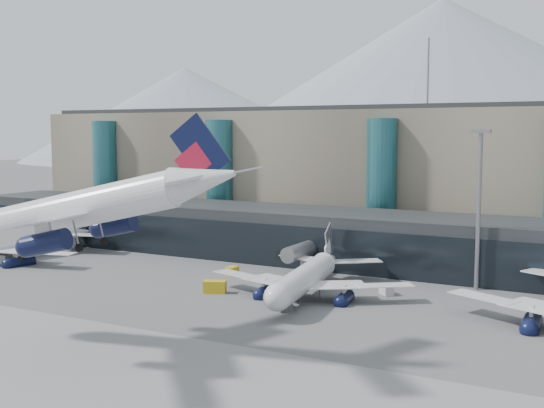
% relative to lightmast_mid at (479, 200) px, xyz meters
% --- Properties ---
extents(ground, '(900.00, 900.00, 0.00)m').
position_rel_lightmast_mid_xyz_m(ground, '(-30.00, -48.00, -14.42)').
color(ground, '#515154').
rests_on(ground, ground).
extents(runway_strip, '(400.00, 40.00, 0.04)m').
position_rel_lightmast_mid_xyz_m(runway_strip, '(-30.00, -63.00, -14.40)').
color(runway_strip, slate).
rests_on(runway_strip, ground).
extents(runway_markings, '(128.00, 1.00, 0.02)m').
position_rel_lightmast_mid_xyz_m(runway_markings, '(-30.00, -63.00, -14.37)').
color(runway_markings, gold).
rests_on(runway_markings, ground).
extents(concourse, '(170.00, 27.00, 10.00)m').
position_rel_lightmast_mid_xyz_m(concourse, '(-30.02, 9.73, -9.45)').
color(concourse, black).
rests_on(concourse, ground).
extents(terminal_main, '(130.00, 30.00, 31.00)m').
position_rel_lightmast_mid_xyz_m(terminal_main, '(-55.00, 42.00, 1.03)').
color(terminal_main, gray).
rests_on(terminal_main, ground).
extents(teal_towers, '(116.40, 19.40, 46.00)m').
position_rel_lightmast_mid_xyz_m(teal_towers, '(-44.99, 26.01, -0.41)').
color(teal_towers, '#245C65').
rests_on(teal_towers, ground).
extents(lightmast_mid, '(3.00, 1.20, 25.60)m').
position_rel_lightmast_mid_xyz_m(lightmast_mid, '(0.00, 0.00, 0.00)').
color(lightmast_mid, slate).
rests_on(lightmast_mid, ground).
extents(hero_jet, '(37.79, 37.39, 12.21)m').
position_rel_lightmast_mid_xyz_m(hero_jet, '(-32.34, -50.88, 3.42)').
color(hero_jet, silver).
rests_on(hero_jet, ground).
extents(jet_parked_left, '(36.96, 37.85, 12.18)m').
position_rel_lightmast_mid_xyz_m(jet_parked_left, '(-86.38, -15.50, -9.81)').
color(jet_parked_left, silver).
rests_on(jet_parked_left, ground).
extents(jet_parked_mid, '(33.69, 33.81, 10.96)m').
position_rel_lightmast_mid_xyz_m(jet_parked_mid, '(-22.28, -15.63, -10.27)').
color(jet_parked_mid, silver).
rests_on(jet_parked_mid, ground).
extents(veh_a, '(3.24, 2.18, 1.68)m').
position_rel_lightmast_mid_xyz_m(veh_a, '(-85.30, -20.39, -13.58)').
color(veh_a, silver).
rests_on(veh_a, ground).
extents(veh_b, '(1.67, 2.61, 1.47)m').
position_rel_lightmast_mid_xyz_m(veh_b, '(-40.52, -8.92, -13.68)').
color(veh_b, gold).
rests_on(veh_b, ground).
extents(veh_c, '(4.37, 3.76, 2.15)m').
position_rel_lightmast_mid_xyz_m(veh_c, '(-22.30, -25.78, -13.34)').
color(veh_c, '#505056').
rests_on(veh_c, ground).
extents(veh_f, '(3.18, 4.19, 2.08)m').
position_rel_lightmast_mid_xyz_m(veh_f, '(-92.36, -8.39, -13.38)').
color(veh_f, '#505056').
rests_on(veh_f, ground).
extents(veh_g, '(2.79, 2.84, 1.47)m').
position_rel_lightmast_mid_xyz_m(veh_g, '(-11.66, -10.11, -13.69)').
color(veh_g, silver).
rests_on(veh_g, ground).
extents(veh_h, '(3.89, 2.98, 1.91)m').
position_rel_lightmast_mid_xyz_m(veh_h, '(-35.89, -21.65, -13.46)').
color(veh_h, gold).
rests_on(veh_h, ground).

